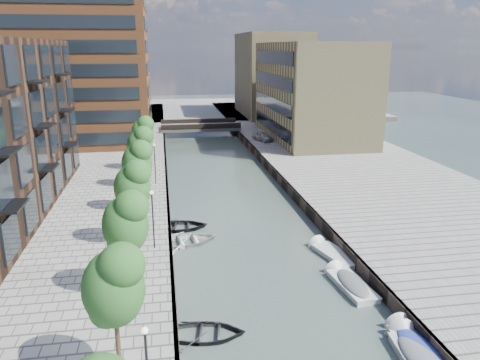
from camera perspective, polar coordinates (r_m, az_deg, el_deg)
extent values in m
plane|color=#38473F|center=(48.90, -1.70, -1.16)|extent=(300.00, 300.00, 0.00)
cube|color=gray|center=(53.24, 15.61, 0.23)|extent=(20.00, 140.00, 1.00)
cube|color=#332823|center=(48.35, -8.88, -0.93)|extent=(0.25, 140.00, 1.00)
cube|color=#332823|center=(49.91, 5.25, -0.27)|extent=(0.25, 140.00, 1.00)
cube|color=gray|center=(107.40, -6.14, 8.42)|extent=(80.00, 40.00, 1.00)
cube|color=brown|center=(72.14, -18.84, 16.42)|extent=(18.00, 18.00, 30.00)
cube|color=tan|center=(72.14, 8.68, 10.69)|extent=(12.00, 25.00, 14.00)
cube|color=tan|center=(97.07, 3.88, 12.72)|extent=(12.00, 20.00, 16.00)
cube|color=gray|center=(79.65, -4.88, 6.43)|extent=(13.00, 6.00, 0.60)
cube|color=#332823|center=(76.80, -4.71, 6.53)|extent=(13.00, 0.40, 0.80)
cube|color=#332823|center=(82.31, -5.06, 7.15)|extent=(13.00, 0.40, 0.80)
cylinder|color=#382619|center=(21.05, -14.65, -18.61)|extent=(0.20, 0.20, 3.20)
ellipsoid|color=#235921|center=(19.66, -15.21, -12.03)|extent=(2.50, 2.50, 3.25)
cylinder|color=#382619|center=(27.10, -13.44, -10.26)|extent=(0.20, 0.20, 3.20)
ellipsoid|color=#235921|center=(26.04, -13.83, -4.86)|extent=(2.50, 2.50, 3.25)
cylinder|color=#382619|center=(33.53, -12.72, -5.02)|extent=(0.20, 0.20, 3.20)
ellipsoid|color=#235921|center=(32.67, -13.01, -0.55)|extent=(2.50, 2.50, 3.25)
cylinder|color=#382619|center=(40.15, -12.25, -1.48)|extent=(0.20, 0.20, 3.20)
ellipsoid|color=#235921|center=(39.43, -12.48, 2.30)|extent=(2.50, 2.50, 3.25)
cylinder|color=#382619|center=(46.87, -11.91, 1.05)|extent=(0.20, 0.20, 3.20)
ellipsoid|color=#235921|center=(46.27, -12.10, 4.31)|extent=(2.50, 2.50, 3.25)
cylinder|color=#382619|center=(53.67, -11.65, 2.94)|extent=(0.20, 0.20, 3.20)
ellipsoid|color=#235921|center=(53.14, -11.81, 5.80)|extent=(2.50, 2.50, 3.25)
sphere|color=#FFF2CC|center=(17.13, -11.54, -17.55)|extent=(0.24, 0.24, 0.24)
cylinder|color=black|center=(32.39, -10.55, -4.89)|extent=(0.10, 0.10, 4.00)
sphere|color=#FFF2CC|center=(31.75, -10.73, -1.51)|extent=(0.24, 0.24, 0.24)
cylinder|color=black|center=(47.70, -10.33, 1.89)|extent=(0.10, 0.10, 4.00)
sphere|color=#FFF2CC|center=(47.27, -10.45, 4.24)|extent=(0.24, 0.24, 0.24)
imported|color=black|center=(25.42, -4.24, -18.51)|extent=(4.59, 3.58, 0.87)
imported|color=white|center=(35.87, -6.70, -7.79)|extent=(5.60, 4.47, 1.04)
imported|color=black|center=(38.76, -7.46, -5.96)|extent=(4.85, 3.55, 0.98)
cone|color=silver|center=(26.45, 19.41, -17.71)|extent=(1.79, 1.08, 1.70)
cube|color=silver|center=(34.10, 11.64, -9.25)|extent=(2.51, 4.30, 0.57)
cube|color=silver|center=(33.97, 11.67, -8.78)|extent=(2.60, 4.40, 0.09)
cone|color=silver|center=(35.57, 9.71, -7.97)|extent=(1.65, 1.16, 1.50)
cube|color=silver|center=(25.45, 21.09, -19.50)|extent=(1.95, 4.42, 0.61)
cube|color=silver|center=(25.27, 21.17, -18.89)|extent=(2.03, 4.52, 0.09)
cone|color=silver|center=(27.02, 19.10, -16.91)|extent=(1.65, 0.97, 1.59)
ellipsoid|color=#213599|center=(25.24, 21.18, -18.80)|extent=(1.82, 4.04, 0.52)
cube|color=silver|center=(30.32, 13.52, -12.73)|extent=(1.90, 4.19, 0.57)
cube|color=silver|center=(30.17, 13.56, -12.22)|extent=(1.97, 4.28, 0.09)
cone|color=silver|center=(31.87, 11.77, -11.04)|extent=(1.57, 0.94, 1.50)
ellipsoid|color=#515458|center=(30.15, 13.56, -12.14)|extent=(1.77, 3.83, 0.49)
imported|color=#B9BABE|center=(69.29, 2.79, 5.35)|extent=(2.98, 4.22, 1.33)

